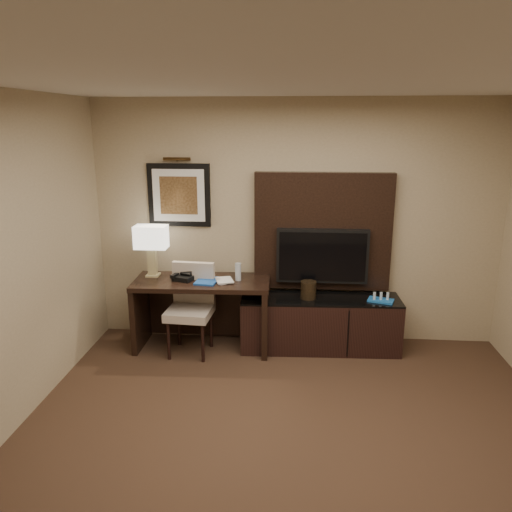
# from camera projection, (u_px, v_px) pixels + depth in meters

# --- Properties ---
(floor) EXTENTS (4.50, 5.00, 0.01)m
(floor) POSITION_uv_depth(u_px,v_px,m) (290.00, 482.00, 3.50)
(floor) COLOR #342217
(floor) RESTS_ON ground
(ceiling) EXTENTS (4.50, 5.00, 0.01)m
(ceiling) POSITION_uv_depth(u_px,v_px,m) (298.00, 75.00, 2.79)
(ceiling) COLOR silver
(ceiling) RESTS_ON wall_back
(wall_back) EXTENTS (4.50, 0.01, 2.70)m
(wall_back) POSITION_uv_depth(u_px,v_px,m) (295.00, 223.00, 5.55)
(wall_back) COLOR tan
(wall_back) RESTS_ON floor
(desk) EXTENTS (1.48, 0.68, 0.78)m
(desk) POSITION_uv_depth(u_px,v_px,m) (203.00, 314.00, 5.50)
(desk) COLOR black
(desk) RESTS_ON floor
(credenza) EXTENTS (1.74, 0.54, 0.59)m
(credenza) POSITION_uv_depth(u_px,v_px,m) (320.00, 323.00, 5.49)
(credenza) COLOR black
(credenza) RESTS_ON floor
(tv_wall_panel) EXTENTS (1.50, 0.12, 1.30)m
(tv_wall_panel) POSITION_uv_depth(u_px,v_px,m) (323.00, 232.00, 5.49)
(tv_wall_panel) COLOR black
(tv_wall_panel) RESTS_ON wall_back
(tv) EXTENTS (1.00, 0.08, 0.60)m
(tv) POSITION_uv_depth(u_px,v_px,m) (322.00, 256.00, 5.46)
(tv) COLOR black
(tv) RESTS_ON tv_wall_panel
(artwork) EXTENTS (0.70, 0.04, 0.70)m
(artwork) POSITION_uv_depth(u_px,v_px,m) (179.00, 195.00, 5.56)
(artwork) COLOR black
(artwork) RESTS_ON wall_back
(picture_light) EXTENTS (0.04, 0.04, 0.30)m
(picture_light) POSITION_uv_depth(u_px,v_px,m) (177.00, 159.00, 5.41)
(picture_light) COLOR #3D2913
(picture_light) RESTS_ON wall_back
(desk_chair) EXTENTS (0.50, 0.56, 0.96)m
(desk_chair) POSITION_uv_depth(u_px,v_px,m) (190.00, 311.00, 5.33)
(desk_chair) COLOR #C0B0A0
(desk_chair) RESTS_ON floor
(table_lamp) EXTENTS (0.36, 0.23, 0.56)m
(table_lamp) POSITION_uv_depth(u_px,v_px,m) (152.00, 252.00, 5.47)
(table_lamp) COLOR tan
(table_lamp) RESTS_ON desk
(desk_phone) EXTENTS (0.25, 0.24, 0.10)m
(desk_phone) POSITION_uv_depth(u_px,v_px,m) (184.00, 275.00, 5.39)
(desk_phone) COLOR black
(desk_phone) RESTS_ON desk
(blue_folder) EXTENTS (0.25, 0.31, 0.02)m
(blue_folder) POSITION_uv_depth(u_px,v_px,m) (207.00, 281.00, 5.34)
(blue_folder) COLOR #184BA2
(blue_folder) RESTS_ON desk
(book) EXTENTS (0.17, 0.08, 0.24)m
(book) POSITION_uv_depth(u_px,v_px,m) (216.00, 272.00, 5.30)
(book) COLOR tan
(book) RESTS_ON desk
(water_bottle) EXTENTS (0.08, 0.08, 0.19)m
(water_bottle) POSITION_uv_depth(u_px,v_px,m) (238.00, 272.00, 5.37)
(water_bottle) COLOR silver
(water_bottle) RESTS_ON desk
(ice_bucket) EXTENTS (0.19, 0.19, 0.19)m
(ice_bucket) POSITION_uv_depth(u_px,v_px,m) (308.00, 290.00, 5.38)
(ice_bucket) COLOR black
(ice_bucket) RESTS_ON credenza
(minibar_tray) EXTENTS (0.30, 0.23, 0.09)m
(minibar_tray) POSITION_uv_depth(u_px,v_px,m) (381.00, 297.00, 5.30)
(minibar_tray) COLOR #1B60B0
(minibar_tray) RESTS_ON credenza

